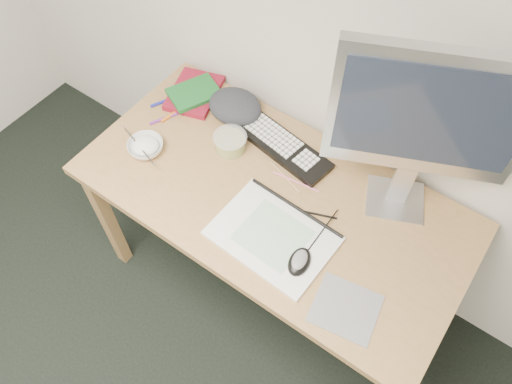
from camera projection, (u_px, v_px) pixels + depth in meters
desk at (272, 207)px, 1.83m from camera, size 1.40×0.70×0.75m
mousepad at (346, 308)px, 1.53m from camera, size 0.22×0.21×0.00m
sketchpad at (273, 236)px, 1.67m from camera, size 0.41×0.30×0.01m
keyboard at (282, 146)px, 1.88m from camera, size 0.42×0.19×0.02m
monitor at (428, 120)px, 1.41m from camera, size 0.54×0.27×0.66m
mouse at (300, 260)px, 1.59m from camera, size 0.09×0.12×0.04m
rice_bowl at (146, 147)px, 1.86m from camera, size 0.16×0.16×0.04m
chopsticks at (139, 146)px, 1.83m from camera, size 0.21×0.08×0.02m
fruit_tub at (230, 142)px, 1.86m from camera, size 0.16×0.16×0.06m
book_red at (194, 93)px, 2.03m from camera, size 0.25×0.29×0.02m
book_green at (194, 93)px, 2.00m from camera, size 0.21×0.24×0.02m
cloth_lump at (235, 106)px, 1.95m from camera, size 0.21×0.18×0.08m
pencil_pink at (296, 182)px, 1.79m from camera, size 0.18×0.03×0.01m
pencil_tan at (285, 177)px, 1.80m from camera, size 0.16×0.06×0.01m
pencil_black at (309, 213)px, 1.72m from camera, size 0.18×0.08×0.01m
marker_blue at (166, 101)px, 2.01m from camera, size 0.07×0.12×0.01m
marker_orange at (175, 112)px, 1.98m from camera, size 0.04×0.14×0.01m
marker_purple at (163, 119)px, 1.96m from camera, size 0.06×0.11×0.01m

